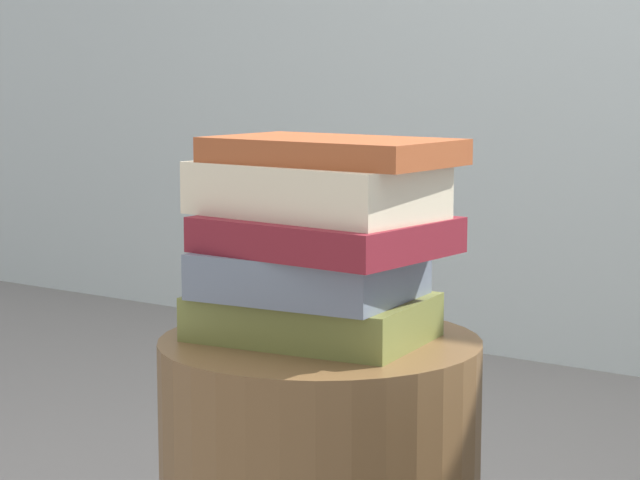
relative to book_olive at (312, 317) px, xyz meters
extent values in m
cube|color=olive|center=(0.00, 0.00, 0.00)|extent=(0.29, 0.22, 0.05)
cube|color=slate|center=(0.00, -0.01, 0.05)|extent=(0.26, 0.21, 0.05)
cube|color=maroon|center=(0.02, 0.01, 0.10)|extent=(0.28, 0.22, 0.04)
cube|color=beige|center=(0.00, 0.00, 0.16)|extent=(0.30, 0.19, 0.06)
cube|color=#994723|center=(0.02, 0.01, 0.20)|extent=(0.29, 0.17, 0.03)
camera|label=1|loc=(0.84, -1.18, 0.30)|focal=68.19mm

